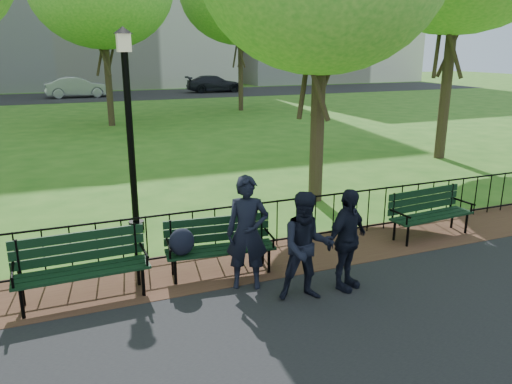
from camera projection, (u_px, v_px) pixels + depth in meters
name	position (u px, v px, depth m)	size (l,w,h in m)	color
ground	(296.00, 299.00, 7.36)	(120.00, 120.00, 0.00)	#295D18
dirt_strip	(257.00, 260.00, 8.69)	(60.00, 1.60, 0.01)	#3B2318
far_street	(94.00, 96.00, 38.53)	(70.00, 9.00, 0.01)	black
iron_fence	(247.00, 225.00, 9.01)	(24.06, 0.06, 1.00)	black
park_bench_main	(204.00, 241.00, 7.95)	(1.80, 0.73, 1.00)	black
park_bench_left_a	(81.00, 260.00, 7.24)	(1.91, 0.63, 1.07)	black
park_bench_right_a	(429.00, 208.00, 9.72)	(1.81, 0.69, 1.01)	black
lamppost	(129.00, 124.00, 9.62)	(0.36, 0.36, 3.96)	black
person_left	(247.00, 233.00, 7.52)	(0.64, 0.42, 1.76)	black
person_mid	(307.00, 247.00, 7.16)	(0.79, 0.41, 1.63)	black
person_right	(347.00, 240.00, 7.49)	(0.93, 0.38, 1.58)	black
sedan_silver	(77.00, 87.00, 37.57)	(1.63, 4.66, 1.54)	#9B9DA2
sedan_dark	(214.00, 84.00, 42.17)	(1.93, 4.75, 1.38)	black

